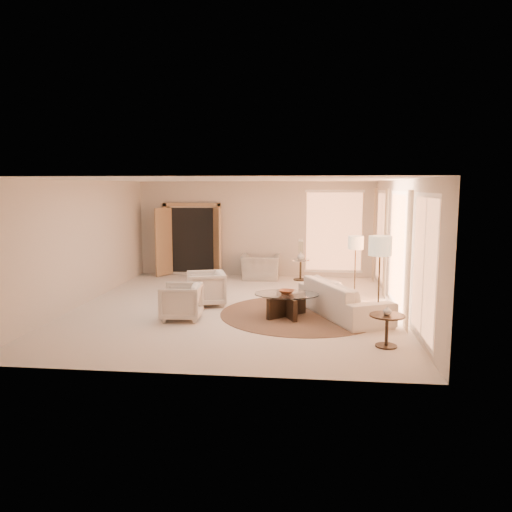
# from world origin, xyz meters

# --- Properties ---
(room) EXTENTS (7.04, 8.04, 2.83)m
(room) POSITION_xyz_m (0.00, 0.00, 1.40)
(room) COLOR beige
(room) RESTS_ON ground
(windows_right) EXTENTS (0.10, 6.40, 2.40)m
(windows_right) POSITION_xyz_m (3.45, 0.10, 1.35)
(windows_right) COLOR #FFA066
(windows_right) RESTS_ON room
(window_back_corner) EXTENTS (1.70, 0.10, 2.40)m
(window_back_corner) POSITION_xyz_m (2.30, 3.95, 1.35)
(window_back_corner) COLOR #FFA066
(window_back_corner) RESTS_ON room
(curtains_right) EXTENTS (0.06, 5.20, 2.60)m
(curtains_right) POSITION_xyz_m (3.40, 1.00, 1.30)
(curtains_right) COLOR tan
(curtains_right) RESTS_ON room
(french_doors) EXTENTS (1.95, 0.66, 2.16)m
(french_doors) POSITION_xyz_m (-1.90, 3.82, 1.07)
(french_doors) COLOR #A78058
(french_doors) RESTS_ON room
(area_rug) EXTENTS (3.73, 3.73, 0.01)m
(area_rug) POSITION_xyz_m (1.45, -0.43, 0.01)
(area_rug) COLOR #3B2419
(area_rug) RESTS_ON room
(sofa) EXTENTS (1.91, 2.65, 0.72)m
(sofa) POSITION_xyz_m (2.32, -0.45, 0.36)
(sofa) COLOR beige
(sofa) RESTS_ON room
(armchair_left) EXTENTS (0.97, 1.00, 0.84)m
(armchair_left) POSITION_xyz_m (-0.71, 0.13, 0.42)
(armchair_left) COLOR beige
(armchair_left) RESTS_ON room
(armchair_right) EXTENTS (0.78, 0.82, 0.79)m
(armchair_right) POSITION_xyz_m (-0.95, -1.11, 0.40)
(armchair_right) COLOR beige
(armchair_right) RESTS_ON room
(accent_chair) EXTENTS (1.10, 0.73, 0.94)m
(accent_chair) POSITION_xyz_m (0.21, 3.40, 0.47)
(accent_chair) COLOR gray
(accent_chair) RESTS_ON room
(coffee_table) EXTENTS (1.56, 1.56, 0.48)m
(coffee_table) POSITION_xyz_m (1.15, -0.68, 0.30)
(coffee_table) COLOR black
(coffee_table) RESTS_ON room
(end_table) EXTENTS (0.58, 0.58, 0.55)m
(end_table) POSITION_xyz_m (2.90, -2.44, 0.38)
(end_table) COLOR black
(end_table) RESTS_ON room
(side_table) EXTENTS (0.51, 0.51, 0.60)m
(side_table) POSITION_xyz_m (1.35, 3.40, 0.36)
(side_table) COLOR #2F271C
(side_table) RESTS_ON room
(floor_lamp_near) EXTENTS (0.37, 0.37, 1.51)m
(floor_lamp_near) POSITION_xyz_m (2.68, 1.11, 1.28)
(floor_lamp_near) COLOR #2F271C
(floor_lamp_near) RESTS_ON room
(floor_lamp_far) EXTENTS (0.42, 0.42, 1.75)m
(floor_lamp_far) POSITION_xyz_m (2.90, -1.33, 1.49)
(floor_lamp_far) COLOR #2F271C
(floor_lamp_far) RESTS_ON room
(bowl) EXTENTS (0.37, 0.37, 0.08)m
(bowl) POSITION_xyz_m (1.15, -0.68, 0.52)
(bowl) COLOR brown
(bowl) RESTS_ON coffee_table
(end_vase) EXTENTS (0.19, 0.19, 0.15)m
(end_vase) POSITION_xyz_m (2.90, -2.44, 0.62)
(end_vase) COLOR silver
(end_vase) RESTS_ON end_table
(side_vase) EXTENTS (0.25, 0.25, 0.23)m
(side_vase) POSITION_xyz_m (1.35, 3.40, 0.71)
(side_vase) COLOR silver
(side_vase) RESTS_ON side_table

